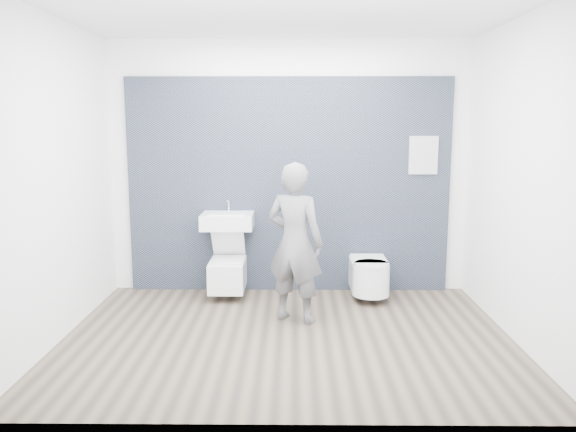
{
  "coord_description": "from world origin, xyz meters",
  "views": [
    {
      "loc": [
        0.05,
        -4.8,
        1.89
      ],
      "look_at": [
        0.0,
        0.6,
        1.0
      ],
      "focal_mm": 35.0,
      "sensor_mm": 36.0,
      "label": 1
    }
  ],
  "objects_px": {
    "toilet_square": "(228,273)",
    "toilet_rounded": "(369,276)",
    "washbasin": "(227,221)",
    "visitor": "(295,243)"
  },
  "relations": [
    {
      "from": "visitor",
      "to": "toilet_rounded",
      "type": "bearing_deg",
      "value": -116.26
    },
    {
      "from": "toilet_square",
      "to": "visitor",
      "type": "relative_size",
      "value": 0.44
    },
    {
      "from": "toilet_square",
      "to": "toilet_rounded",
      "type": "xyz_separation_m",
      "value": [
        1.55,
        -0.06,
        -0.02
      ]
    },
    {
      "from": "toilet_square",
      "to": "visitor",
      "type": "distance_m",
      "value": 1.16
    },
    {
      "from": "toilet_square",
      "to": "toilet_rounded",
      "type": "relative_size",
      "value": 1.02
    },
    {
      "from": "washbasin",
      "to": "toilet_rounded",
      "type": "xyz_separation_m",
      "value": [
        1.55,
        -0.12,
        -0.59
      ]
    },
    {
      "from": "washbasin",
      "to": "toilet_rounded",
      "type": "bearing_deg",
      "value": -4.56
    },
    {
      "from": "washbasin",
      "to": "toilet_square",
      "type": "relative_size",
      "value": 0.83
    },
    {
      "from": "toilet_square",
      "to": "toilet_rounded",
      "type": "distance_m",
      "value": 1.55
    },
    {
      "from": "toilet_square",
      "to": "washbasin",
      "type": "bearing_deg",
      "value": 90.0
    }
  ]
}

